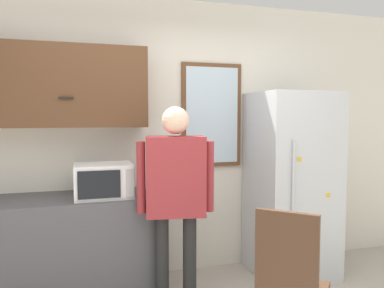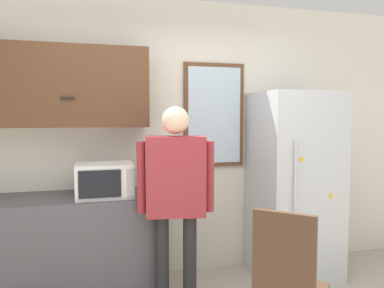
% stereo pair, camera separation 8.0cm
% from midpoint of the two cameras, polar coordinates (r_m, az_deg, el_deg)
% --- Properties ---
extents(back_wall, '(6.00, 0.06, 2.70)m').
position_cam_midpoint_polar(back_wall, '(3.69, -5.21, 0.87)').
color(back_wall, silver).
rests_on(back_wall, ground_plane).
extents(counter, '(2.11, 0.63, 0.88)m').
position_cam_midpoint_polar(counter, '(3.52, -23.48, -14.74)').
color(counter, '#4C4C51').
rests_on(counter, ground_plane).
extents(upper_cabinets, '(2.11, 0.34, 0.70)m').
position_cam_midpoint_polar(upper_cabinets, '(3.49, -23.76, 8.09)').
color(upper_cabinets, '#51331E').
extents(microwave, '(0.47, 0.39, 0.28)m').
position_cam_midpoint_polar(microwave, '(3.26, -12.48, -5.38)').
color(microwave, white).
rests_on(microwave, counter).
extents(person, '(0.61, 0.30, 1.64)m').
position_cam_midpoint_polar(person, '(3.01, -1.73, -6.52)').
color(person, black).
rests_on(person, ground_plane).
extents(refrigerator, '(0.74, 0.74, 1.80)m').
position_cam_midpoint_polar(refrigerator, '(3.83, 15.81, -5.95)').
color(refrigerator, silver).
rests_on(refrigerator, ground_plane).
extents(chair, '(0.58, 0.58, 1.00)m').
position_cam_midpoint_polar(chair, '(2.56, 15.26, -19.58)').
color(chair, '#472D1E').
rests_on(chair, ground_plane).
extents(window, '(0.63, 0.05, 1.04)m').
position_cam_midpoint_polar(window, '(3.79, 3.97, 4.40)').
color(window, brown).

